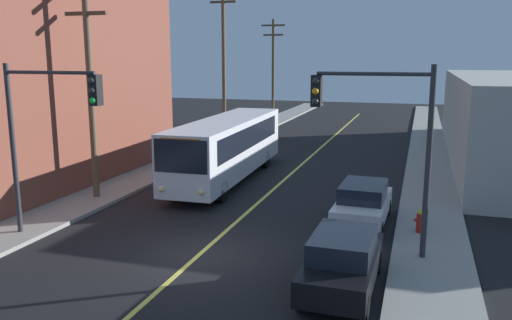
{
  "coord_description": "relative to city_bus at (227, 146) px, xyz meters",
  "views": [
    {
      "loc": [
        6.66,
        -14.98,
        6.38
      ],
      "look_at": [
        0.0,
        6.13,
        2.0
      ],
      "focal_mm": 36.88,
      "sensor_mm": 36.0,
      "label": 1
    }
  ],
  "objects": [
    {
      "name": "parked_car_white",
      "position": [
        7.56,
        -5.38,
        -0.98
      ],
      "size": [
        1.94,
        4.45,
        1.62
      ],
      "color": "silver",
      "rests_on": "ground"
    },
    {
      "name": "ground_plane",
      "position": [
        2.84,
        -10.21,
        -1.82
      ],
      "size": [
        120.0,
        120.0,
        0.0
      ],
      "primitive_type": "plane",
      "color": "black"
    },
    {
      "name": "utility_pole_mid",
      "position": [
        -4.78,
        12.08,
        4.67
      ],
      "size": [
        2.4,
        0.28,
        11.63
      ],
      "color": "brown",
      "rests_on": "sidewalk_left"
    },
    {
      "name": "parked_car_black",
      "position": [
        7.67,
        -11.43,
        -0.98
      ],
      "size": [
        1.88,
        4.43,
        1.62
      ],
      "color": "black",
      "rests_on": "ground"
    },
    {
      "name": "utility_pole_near",
      "position": [
        -4.32,
        -5.39,
        3.58
      ],
      "size": [
        2.4,
        0.28,
        9.51
      ],
      "color": "brown",
      "rests_on": "sidewalk_left"
    },
    {
      "name": "traffic_signal_right_corner",
      "position": [
        8.25,
        -8.64,
        2.49
      ],
      "size": [
        3.75,
        0.48,
        6.0
      ],
      "color": "#2D2D33",
      "rests_on": "sidewalk_right"
    },
    {
      "name": "lane_stripe_center",
      "position": [
        2.84,
        4.79,
        -1.81
      ],
      "size": [
        0.16,
        60.0,
        0.01
      ],
      "primitive_type": "cube",
      "color": "#D8CC4C",
      "rests_on": "ground"
    },
    {
      "name": "sidewalk_right",
      "position": [
        10.09,
        -0.21,
        -1.74
      ],
      "size": [
        2.5,
        90.0,
        0.15
      ],
      "primitive_type": "cube",
      "color": "gray",
      "rests_on": "ground"
    },
    {
      "name": "fire_hydrant",
      "position": [
        9.69,
        -6.2,
        -1.23
      ],
      "size": [
        0.44,
        0.26,
        0.84
      ],
      "color": "red",
      "rests_on": "sidewalk_right"
    },
    {
      "name": "utility_pole_far",
      "position": [
        -4.58,
        25.06,
        3.71
      ],
      "size": [
        2.4,
        0.28,
        9.76
      ],
      "color": "brown",
      "rests_on": "sidewalk_left"
    },
    {
      "name": "city_bus",
      "position": [
        0.0,
        0.0,
        0.0
      ],
      "size": [
        2.93,
        12.22,
        3.2
      ],
      "color": "silver",
      "rests_on": "ground"
    },
    {
      "name": "traffic_signal_left_corner",
      "position": [
        -2.57,
        -10.44,
        2.49
      ],
      "size": [
        3.75,
        0.48,
        6.0
      ],
      "color": "#2D2D33",
      "rests_on": "sidewalk_left"
    },
    {
      "name": "sidewalk_left",
      "position": [
        -4.41,
        -0.21,
        -1.74
      ],
      "size": [
        2.5,
        90.0,
        0.15
      ],
      "primitive_type": "cube",
      "color": "gray",
      "rests_on": "ground"
    },
    {
      "name": "building_left_brick",
      "position": [
        -10.65,
        -3.44,
        4.08
      ],
      "size": [
        10.0,
        17.12,
        11.8
      ],
      "color": "brown",
      "rests_on": "ground"
    }
  ]
}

